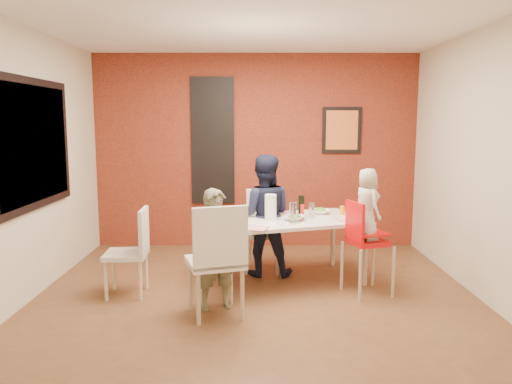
{
  "coord_description": "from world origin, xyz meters",
  "views": [
    {
      "loc": [
        -0.01,
        -4.78,
        1.77
      ],
      "look_at": [
        0.0,
        0.3,
        1.05
      ],
      "focal_mm": 35.0,
      "sensor_mm": 36.0,
      "label": 1
    }
  ],
  "objects_px": {
    "chair_far": "(264,225)",
    "child_far": "(264,215)",
    "high_chair": "(364,239)",
    "paper_towel_roll": "(271,207)",
    "toddler": "(367,204)",
    "chair_near": "(217,255)",
    "wine_bottle": "(301,206)",
    "chair_left": "(134,247)",
    "dining_table": "(286,224)",
    "child_near": "(216,249)"
  },
  "relations": [
    {
      "from": "chair_left",
      "to": "wine_bottle",
      "type": "distance_m",
      "value": 1.87
    },
    {
      "from": "high_chair",
      "to": "child_near",
      "type": "bearing_deg",
      "value": 86.55
    },
    {
      "from": "toddler",
      "to": "chair_near",
      "type": "bearing_deg",
      "value": 94.15
    },
    {
      "from": "dining_table",
      "to": "child_near",
      "type": "height_order",
      "value": "child_near"
    },
    {
      "from": "chair_near",
      "to": "paper_towel_roll",
      "type": "height_order",
      "value": "chair_near"
    },
    {
      "from": "child_near",
      "to": "wine_bottle",
      "type": "relative_size",
      "value": 4.64
    },
    {
      "from": "chair_far",
      "to": "high_chair",
      "type": "height_order",
      "value": "high_chair"
    },
    {
      "from": "dining_table",
      "to": "child_near",
      "type": "relative_size",
      "value": 1.65
    },
    {
      "from": "dining_table",
      "to": "child_far",
      "type": "xyz_separation_m",
      "value": [
        -0.24,
        0.24,
        0.06
      ]
    },
    {
      "from": "child_near",
      "to": "child_far",
      "type": "relative_size",
      "value": 0.82
    },
    {
      "from": "child_far",
      "to": "paper_towel_roll",
      "type": "height_order",
      "value": "child_far"
    },
    {
      "from": "chair_near",
      "to": "child_near",
      "type": "distance_m",
      "value": 0.25
    },
    {
      "from": "child_near",
      "to": "dining_table",
      "type": "bearing_deg",
      "value": 27.51
    },
    {
      "from": "chair_near",
      "to": "toddler",
      "type": "distance_m",
      "value": 1.65
    },
    {
      "from": "high_chair",
      "to": "toddler",
      "type": "height_order",
      "value": "toddler"
    },
    {
      "from": "chair_left",
      "to": "paper_towel_roll",
      "type": "height_order",
      "value": "paper_towel_roll"
    },
    {
      "from": "toddler",
      "to": "high_chair",
      "type": "bearing_deg",
      "value": 101.87
    },
    {
      "from": "dining_table",
      "to": "chair_far",
      "type": "relative_size",
      "value": 1.99
    },
    {
      "from": "chair_left",
      "to": "wine_bottle",
      "type": "relative_size",
      "value": 3.61
    },
    {
      "from": "high_chair",
      "to": "chair_left",
      "type": "bearing_deg",
      "value": 71.99
    },
    {
      "from": "high_chair",
      "to": "paper_towel_roll",
      "type": "bearing_deg",
      "value": 50.39
    },
    {
      "from": "wine_bottle",
      "to": "paper_towel_roll",
      "type": "height_order",
      "value": "paper_towel_roll"
    },
    {
      "from": "child_near",
      "to": "wine_bottle",
      "type": "xyz_separation_m",
      "value": [
        0.88,
        0.92,
        0.25
      ]
    },
    {
      "from": "chair_far",
      "to": "child_far",
      "type": "bearing_deg",
      "value": -86.41
    },
    {
      "from": "high_chair",
      "to": "wine_bottle",
      "type": "height_order",
      "value": "high_chair"
    },
    {
      "from": "chair_left",
      "to": "toddler",
      "type": "height_order",
      "value": "toddler"
    },
    {
      "from": "child_near",
      "to": "child_far",
      "type": "bearing_deg",
      "value": 44.66
    },
    {
      "from": "child_near",
      "to": "chair_left",
      "type": "bearing_deg",
      "value": 134.83
    },
    {
      "from": "chair_near",
      "to": "toddler",
      "type": "relative_size",
      "value": 1.43
    },
    {
      "from": "dining_table",
      "to": "wine_bottle",
      "type": "relative_size",
      "value": 7.64
    },
    {
      "from": "toddler",
      "to": "chair_left",
      "type": "bearing_deg",
      "value": 70.8
    },
    {
      "from": "chair_far",
      "to": "child_far",
      "type": "xyz_separation_m",
      "value": [
        -0.01,
        -0.25,
        0.17
      ]
    },
    {
      "from": "chair_near",
      "to": "paper_towel_roll",
      "type": "bearing_deg",
      "value": -134.22
    },
    {
      "from": "chair_near",
      "to": "high_chair",
      "type": "relative_size",
      "value": 1.08
    },
    {
      "from": "chair_far",
      "to": "paper_towel_roll",
      "type": "relative_size",
      "value": 3.41
    },
    {
      "from": "chair_near",
      "to": "child_near",
      "type": "bearing_deg",
      "value": -101.12
    },
    {
      "from": "child_far",
      "to": "child_near",
      "type": "bearing_deg",
      "value": 68.8
    },
    {
      "from": "chair_near",
      "to": "chair_far",
      "type": "distance_m",
      "value": 1.62
    },
    {
      "from": "chair_far",
      "to": "high_chair",
      "type": "bearing_deg",
      "value": -36.6
    },
    {
      "from": "chair_near",
      "to": "paper_towel_roll",
      "type": "distance_m",
      "value": 1.16
    },
    {
      "from": "chair_left",
      "to": "child_near",
      "type": "height_order",
      "value": "child_near"
    },
    {
      "from": "high_chair",
      "to": "child_near",
      "type": "relative_size",
      "value": 0.84
    },
    {
      "from": "chair_near",
      "to": "high_chair",
      "type": "xyz_separation_m",
      "value": [
        1.45,
        0.64,
        -0.0
      ]
    },
    {
      "from": "chair_far",
      "to": "wine_bottle",
      "type": "height_order",
      "value": "same"
    },
    {
      "from": "dining_table",
      "to": "wine_bottle",
      "type": "distance_m",
      "value": 0.28
    },
    {
      "from": "chair_far",
      "to": "child_far",
      "type": "distance_m",
      "value": 0.3
    },
    {
      "from": "chair_left",
      "to": "child_far",
      "type": "relative_size",
      "value": 0.64
    },
    {
      "from": "chair_near",
      "to": "chair_left",
      "type": "xyz_separation_m",
      "value": [
        -0.9,
        0.63,
        -0.08
      ]
    },
    {
      "from": "chair_far",
      "to": "child_far",
      "type": "height_order",
      "value": "child_far"
    },
    {
      "from": "child_far",
      "to": "paper_towel_roll",
      "type": "distance_m",
      "value": 0.34
    }
  ]
}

